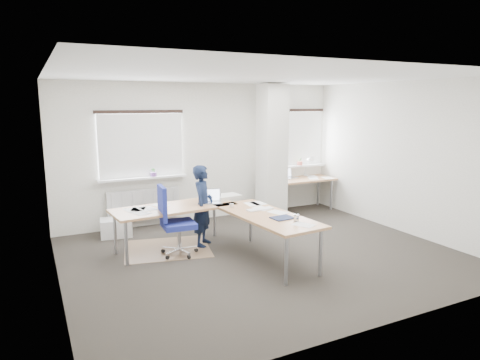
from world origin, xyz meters
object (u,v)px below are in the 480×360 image
task_chair (176,236)px  person (203,206)px  desk_side (303,180)px  desk_main (221,212)px

task_chair → person: person is taller
person → desk_side: bearing=-29.0°
desk_main → desk_side: (2.81, 1.80, -0.01)m
desk_side → person: (-2.92, -1.27, 0.01)m
desk_main → person: person is taller
desk_main → person: bearing=95.8°
desk_side → person: 3.18m
task_chair → desk_main: bearing=-17.7°
desk_side → task_chair: bearing=-156.0°
desk_main → task_chair: task_chair is taller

